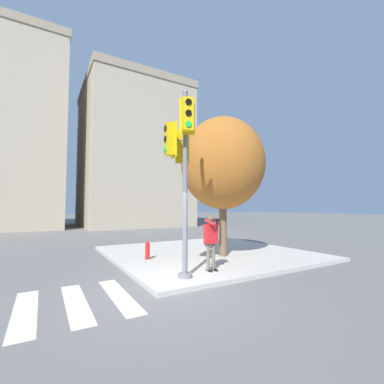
{
  "coord_description": "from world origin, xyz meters",
  "views": [
    {
      "loc": [
        -2.83,
        -6.08,
        2.09
      ],
      "look_at": [
        1.08,
        0.62,
        2.55
      ],
      "focal_mm": 24.0,
      "sensor_mm": 36.0,
      "label": 1
    }
  ],
  "objects_px": {
    "traffic_signal_pole": "(182,155)",
    "person_photographer": "(211,238)",
    "fire_hydrant": "(147,250)",
    "street_tree": "(223,164)"
  },
  "relations": [
    {
      "from": "person_photographer",
      "to": "street_tree",
      "type": "relative_size",
      "value": 0.3
    },
    {
      "from": "traffic_signal_pole",
      "to": "fire_hydrant",
      "type": "height_order",
      "value": "traffic_signal_pole"
    },
    {
      "from": "traffic_signal_pole",
      "to": "person_photographer",
      "type": "xyz_separation_m",
      "value": [
        1.17,
        0.24,
        -2.44
      ]
    },
    {
      "from": "traffic_signal_pole",
      "to": "fire_hydrant",
      "type": "bearing_deg",
      "value": 88.31
    },
    {
      "from": "traffic_signal_pole",
      "to": "fire_hydrant",
      "type": "xyz_separation_m",
      "value": [
        0.09,
        2.9,
        -3.12
      ]
    },
    {
      "from": "traffic_signal_pole",
      "to": "person_photographer",
      "type": "relative_size",
      "value": 3.19
    },
    {
      "from": "street_tree",
      "to": "fire_hydrant",
      "type": "height_order",
      "value": "street_tree"
    },
    {
      "from": "traffic_signal_pole",
      "to": "person_photographer",
      "type": "height_order",
      "value": "traffic_signal_pole"
    },
    {
      "from": "person_photographer",
      "to": "fire_hydrant",
      "type": "relative_size",
      "value": 2.5
    },
    {
      "from": "person_photographer",
      "to": "fire_hydrant",
      "type": "xyz_separation_m",
      "value": [
        -1.08,
        2.65,
        -0.68
      ]
    }
  ]
}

